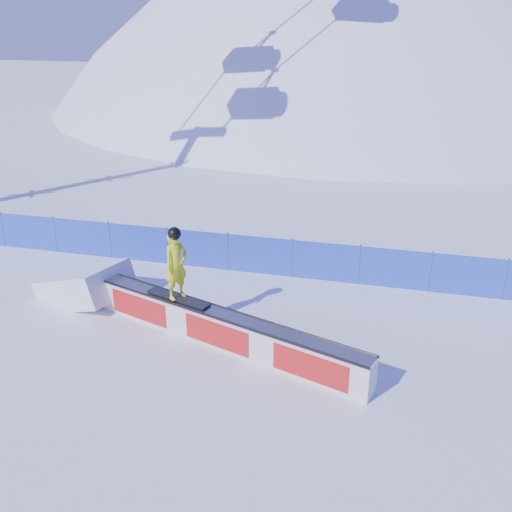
# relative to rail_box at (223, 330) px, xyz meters

# --- Properties ---
(ground) EXTENTS (160.00, 160.00, 0.00)m
(ground) POSITION_rel_rail_box_xyz_m (-0.16, -0.23, -0.45)
(ground) COLOR white
(ground) RESTS_ON ground
(snow_hill) EXTENTS (64.00, 64.00, 64.00)m
(snow_hill) POSITION_rel_rail_box_xyz_m (-0.16, 41.77, -18.45)
(snow_hill) COLOR white
(snow_hill) RESTS_ON ground
(safety_fence) EXTENTS (22.05, 0.05, 1.30)m
(safety_fence) POSITION_rel_rail_box_xyz_m (-0.16, 4.27, 0.15)
(safety_fence) COLOR blue
(safety_fence) RESTS_ON ground
(rail_box) EXTENTS (7.37, 2.90, 0.91)m
(rail_box) POSITION_rel_rail_box_xyz_m (0.00, 0.00, 0.00)
(rail_box) COLOR silver
(rail_box) RESTS_ON ground
(snow_ramp) EXTENTS (2.96, 2.35, 1.61)m
(snow_ramp) POSITION_rel_rail_box_xyz_m (-4.50, 1.50, -0.45)
(snow_ramp) COLOR white
(snow_ramp) RESTS_ON ground
(snowboarder) EXTENTS (1.80, 0.87, 1.87)m
(snowboarder) POSITION_rel_rail_box_xyz_m (-1.27, 0.42, 1.38)
(snowboarder) COLOR black
(snowboarder) RESTS_ON rail_box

